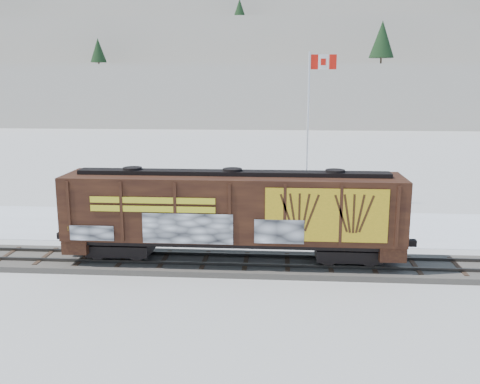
# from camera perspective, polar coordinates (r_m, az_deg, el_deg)

# --- Properties ---
(ground) EXTENTS (500.00, 500.00, 0.00)m
(ground) POSITION_cam_1_polar(r_m,az_deg,el_deg) (26.17, 0.64, -7.96)
(ground) COLOR white
(ground) RESTS_ON ground
(rail_track) EXTENTS (50.00, 3.40, 0.43)m
(rail_track) POSITION_cam_1_polar(r_m,az_deg,el_deg) (26.12, 0.64, -7.66)
(rail_track) COLOR #59544C
(rail_track) RESTS_ON ground
(parking_strip) EXTENTS (40.00, 8.00, 0.03)m
(parking_strip) POSITION_cam_1_polar(r_m,az_deg,el_deg) (33.32, 1.46, -3.61)
(parking_strip) COLOR white
(parking_strip) RESTS_ON ground
(hillside) EXTENTS (360.00, 110.00, 93.00)m
(hillside) POSITION_cam_1_polar(r_m,az_deg,el_deg) (164.50, 3.83, 13.59)
(hillside) COLOR white
(hillside) RESTS_ON ground
(hopper_railcar) EXTENTS (15.90, 3.06, 4.28)m
(hopper_railcar) POSITION_cam_1_polar(r_m,az_deg,el_deg) (25.41, -0.80, -1.95)
(hopper_railcar) COLOR black
(hopper_railcar) RESTS_ON rail_track
(flagpole) EXTENTS (2.30, 0.90, 10.83)m
(flagpole) POSITION_cam_1_polar(r_m,az_deg,el_deg) (38.22, 7.34, 4.31)
(flagpole) COLOR silver
(flagpole) RESTS_ON ground
(car_silver) EXTENTS (4.11, 2.29, 1.32)m
(car_silver) POSITION_cam_1_polar(r_m,az_deg,el_deg) (32.82, -9.11, -2.77)
(car_silver) COLOR #ABADB2
(car_silver) RESTS_ON parking_strip
(car_white) EXTENTS (4.98, 3.23, 1.55)m
(car_white) POSITION_cam_1_polar(r_m,az_deg,el_deg) (34.13, 11.48, -2.10)
(car_white) COLOR white
(car_white) RESTS_ON parking_strip
(car_dark) EXTENTS (5.37, 3.20, 1.46)m
(car_dark) POSITION_cam_1_polar(r_m,az_deg,el_deg) (33.79, 8.45, -2.21)
(car_dark) COLOR #21232A
(car_dark) RESTS_ON parking_strip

